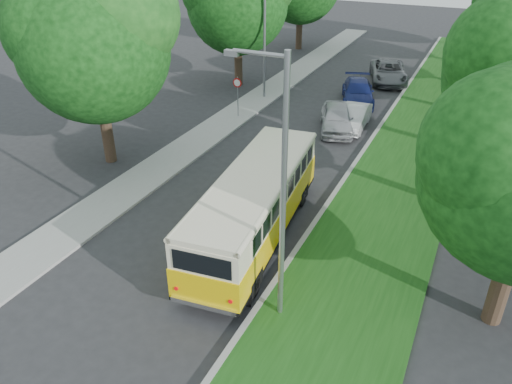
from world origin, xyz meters
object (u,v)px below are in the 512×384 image
at_px(car_silver, 337,118).
at_px(car_blue, 358,92).
at_px(lamppost_near, 280,189).
at_px(car_grey, 389,72).
at_px(lamppost_far, 263,34).
at_px(car_white, 354,117).
at_px(vintage_bus, 255,207).

relative_size(car_silver, car_blue, 0.91).
relative_size(lamppost_near, car_grey, 1.53).
distance_m(lamppost_far, car_white, 8.17).
height_order(vintage_bus, car_grey, vintage_bus).
distance_m(car_white, car_blue, 4.52).
relative_size(lamppost_near, car_white, 2.06).
distance_m(lamppost_near, car_blue, 20.81).
xyz_separation_m(lamppost_near, lamppost_far, (-8.91, 18.50, -0.25)).
bearing_deg(car_grey, car_blue, -115.56).
height_order(lamppost_far, car_white, lamppost_far).
relative_size(car_silver, car_white, 1.12).
xyz_separation_m(car_blue, car_grey, (0.81, 5.42, 0.03)).
bearing_deg(car_grey, lamppost_near, -102.23).
bearing_deg(lamppost_near, lamppost_far, 115.71).
distance_m(car_silver, car_white, 1.12).
distance_m(lamppost_far, car_blue, 7.07).
bearing_deg(car_white, car_grey, 88.13).
xyz_separation_m(lamppost_far, car_silver, (6.11, -3.44, -3.38)).
bearing_deg(car_grey, car_silver, -110.42).
bearing_deg(car_silver, car_grey, 67.76).
xyz_separation_m(car_white, car_blue, (-0.97, 4.42, 0.05)).
relative_size(lamppost_near, vintage_bus, 0.87).
bearing_deg(car_silver, car_white, 26.23).
bearing_deg(car_silver, car_blue, 73.17).
bearing_deg(car_white, car_blue, 99.60).
bearing_deg(lamppost_far, car_white, -21.04).
distance_m(lamppost_near, vintage_bus, 5.07).
xyz_separation_m(lamppost_near, car_grey, (-2.17, 25.68, -3.64)).
bearing_deg(car_white, lamppost_far, 156.15).
height_order(lamppost_near, car_white, lamppost_near).
bearing_deg(car_white, lamppost_near, -85.60).
bearing_deg(lamppost_near, car_silver, 100.51).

